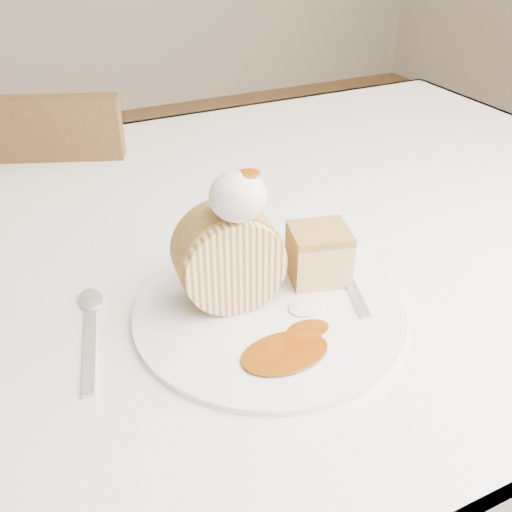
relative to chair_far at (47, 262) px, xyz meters
name	(u,v)px	position (x,y,z in m)	size (l,w,h in m)	color
table	(217,287)	(0.19, -0.46, 0.17)	(1.40, 0.90, 0.75)	silver
chair_far	(47,262)	(0.00, 0.00, 0.00)	(0.52, 0.52, 0.85)	brown
plate	(269,310)	(0.18, -0.64, 0.27)	(0.28, 0.28, 0.01)	white
roulade_slice	(229,258)	(0.15, -0.61, 0.32)	(0.10, 0.10, 0.06)	#FCEBAF
cake_chunk	(318,257)	(0.25, -0.61, 0.30)	(0.06, 0.06, 0.05)	#BD8E47
whipped_cream	(238,196)	(0.15, -0.63, 0.40)	(0.05, 0.05, 0.05)	white
caramel_drizzle	(246,168)	(0.16, -0.63, 0.43)	(0.03, 0.02, 0.01)	#7A3305
caramel_pool	(285,353)	(0.16, -0.71, 0.27)	(0.09, 0.06, 0.00)	#7A3305
fork	(350,284)	(0.28, -0.64, 0.27)	(0.02, 0.17, 0.00)	silver
spoon	(90,350)	(0.00, -0.62, 0.27)	(0.02, 0.15, 0.00)	silver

